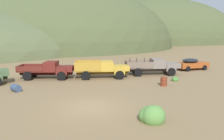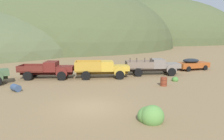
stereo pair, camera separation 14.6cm
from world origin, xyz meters
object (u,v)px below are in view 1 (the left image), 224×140
object	(u,v)px
truck_oxblood	(51,70)
oil_drum_foreground	(164,81)
truck_faded_yellow	(105,69)
oil_drum_by_truck	(16,88)
car_oxide_orange	(193,64)
truck_primer_gray	(156,66)

from	to	relation	value
truck_oxblood	oil_drum_foreground	xyz separation A→B (m)	(9.76, -7.14, -0.56)
truck_faded_yellow	oil_drum_by_truck	size ratio (longest dim) A/B	5.80
car_oxide_orange	oil_drum_by_truck	size ratio (longest dim) A/B	4.42
oil_drum_by_truck	oil_drum_foreground	world-z (taller)	oil_drum_foreground
truck_primer_gray	car_oxide_orange	bearing A→B (deg)	26.76
car_oxide_orange	oil_drum_by_truck	distance (m)	22.30
car_oxide_orange	oil_drum_by_truck	world-z (taller)	car_oxide_orange
truck_primer_gray	truck_faded_yellow	bearing A→B (deg)	-167.01
truck_primer_gray	truck_oxblood	bearing A→B (deg)	-173.84
truck_faded_yellow	oil_drum_foreground	size ratio (longest dim) A/B	7.32
oil_drum_by_truck	oil_drum_foreground	size ratio (longest dim) A/B	1.26
oil_drum_foreground	car_oxide_orange	bearing A→B (deg)	36.12
car_oxide_orange	truck_primer_gray	bearing A→B (deg)	-168.93
truck_primer_gray	car_oxide_orange	xyz separation A→B (m)	(6.59, 1.34, -0.19)
truck_oxblood	truck_faded_yellow	world-z (taller)	truck_faded_yellow
truck_faded_yellow	oil_drum_foreground	bearing A→B (deg)	-38.67
truck_faded_yellow	oil_drum_by_truck	world-z (taller)	truck_faded_yellow
truck_faded_yellow	oil_drum_foreground	xyz separation A→B (m)	(3.99, -5.45, -0.59)
truck_oxblood	oil_drum_by_truck	bearing A→B (deg)	-106.81
oil_drum_by_truck	oil_drum_foreground	xyz separation A→B (m)	(13.00, -2.68, 0.12)
truck_oxblood	car_oxide_orange	bearing A→B (deg)	17.34
truck_oxblood	truck_faded_yellow	xyz separation A→B (m)	(5.77, -1.69, 0.03)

